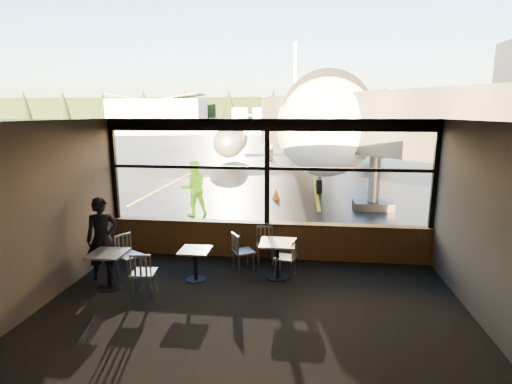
% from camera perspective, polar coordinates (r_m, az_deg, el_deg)
% --- Properties ---
extents(ground_plane, '(520.00, 520.00, 0.00)m').
position_cam_1_polar(ground_plane, '(129.70, 6.57, 9.59)').
color(ground_plane, black).
rests_on(ground_plane, ground).
extents(carpet_floor, '(8.00, 6.00, 0.01)m').
position_cam_1_polar(carpet_floor, '(7.63, -0.67, -17.13)').
color(carpet_floor, black).
rests_on(carpet_floor, ground).
extents(ceiling, '(8.00, 6.00, 0.04)m').
position_cam_1_polar(ceiling, '(6.71, -0.74, 10.10)').
color(ceiling, '#38332D').
rests_on(ceiling, ground).
extents(wall_left, '(0.04, 6.00, 3.50)m').
position_cam_1_polar(wall_left, '(8.47, -28.68, -3.02)').
color(wall_left, '#4A423B').
rests_on(wall_left, ground).
extents(wall_right, '(0.04, 6.00, 3.50)m').
position_cam_1_polar(wall_right, '(7.58, 30.96, -4.79)').
color(wall_right, '#4A423B').
rests_on(wall_right, ground).
extents(wall_back, '(8.00, 0.04, 3.50)m').
position_cam_1_polar(wall_back, '(4.20, -6.30, -15.48)').
color(wall_back, '#4A423B').
rests_on(wall_back, ground).
extents(window_sill, '(8.00, 0.28, 0.90)m').
position_cam_1_polar(window_sill, '(10.20, 1.55, -6.94)').
color(window_sill, '#56381A').
rests_on(window_sill, ground).
extents(window_header, '(8.00, 0.18, 0.30)m').
position_cam_1_polar(window_header, '(9.69, 1.64, 9.57)').
color(window_header, black).
rests_on(window_header, ground).
extents(mullion_left, '(0.12, 0.12, 2.60)m').
position_cam_1_polar(mullion_left, '(10.89, -19.60, 3.03)').
color(mullion_left, black).
rests_on(mullion_left, ground).
extents(mullion_centre, '(0.12, 0.12, 2.60)m').
position_cam_1_polar(mullion_centre, '(9.80, 1.60, 2.83)').
color(mullion_centre, black).
rests_on(mullion_centre, ground).
extents(mullion_right, '(0.12, 0.12, 2.60)m').
position_cam_1_polar(mullion_right, '(10.23, 24.24, 2.19)').
color(mullion_right, black).
rests_on(mullion_right, ground).
extents(window_transom, '(8.00, 0.10, 0.08)m').
position_cam_1_polar(window_transom, '(9.78, 1.60, 3.41)').
color(window_transom, black).
rests_on(window_transom, ground).
extents(airliner, '(33.17, 38.85, 11.24)m').
position_cam_1_polar(airliner, '(30.43, 6.80, 14.93)').
color(airliner, white).
rests_on(airliner, ground_plane).
extents(jet_bridge, '(8.69, 10.62, 4.63)m').
position_cam_1_polar(jet_bridge, '(15.45, 17.05, 5.87)').
color(jet_bridge, '#272729').
rests_on(jet_bridge, ground_plane).
extents(cafe_table_near, '(0.76, 0.76, 0.84)m').
position_cam_1_polar(cafe_table_near, '(9.01, 3.06, -9.69)').
color(cafe_table_near, gray).
rests_on(cafe_table_near, carpet_floor).
extents(cafe_table_mid, '(0.65, 0.65, 0.71)m').
position_cam_1_polar(cafe_table_mid, '(9.00, -8.63, -10.26)').
color(cafe_table_mid, gray).
rests_on(cafe_table_mid, carpet_floor).
extents(cafe_table_left, '(0.72, 0.72, 0.79)m').
position_cam_1_polar(cafe_table_left, '(9.04, -20.25, -10.48)').
color(cafe_table_left, '#A29D95').
rests_on(cafe_table_left, carpet_floor).
extents(chair_near_e, '(0.59, 0.59, 0.90)m').
position_cam_1_polar(chair_near_e, '(9.05, 4.23, -9.39)').
color(chair_near_e, '#ADA89C').
rests_on(chair_near_e, carpet_floor).
extents(chair_near_w, '(0.70, 0.70, 0.93)m').
position_cam_1_polar(chair_near_w, '(9.35, -1.81, -8.55)').
color(chair_near_w, '#AFA99E').
rests_on(chair_near_w, carpet_floor).
extents(chair_near_n, '(0.57, 0.57, 0.91)m').
position_cam_1_polar(chair_near_n, '(9.82, 1.35, -7.65)').
color(chair_near_n, beige).
rests_on(chair_near_n, carpet_floor).
extents(chair_mid_s, '(0.58, 0.58, 0.95)m').
position_cam_1_polar(chair_mid_s, '(8.47, -15.70, -11.09)').
color(chair_mid_s, '#B4AEA3').
rests_on(chair_mid_s, carpet_floor).
extents(chair_mid_w, '(0.72, 0.72, 0.96)m').
position_cam_1_polar(chair_mid_w, '(9.48, -17.64, -8.72)').
color(chair_mid_w, '#ABA79B').
rests_on(chair_mid_w, carpet_floor).
extents(passenger, '(0.80, 0.71, 1.84)m').
position_cam_1_polar(passenger, '(9.43, -21.10, -6.27)').
color(passenger, black).
rests_on(passenger, carpet_floor).
extents(ground_crew, '(1.20, 1.12, 1.97)m').
position_cam_1_polar(ground_crew, '(14.45, -8.89, 0.55)').
color(ground_crew, '#BFF219').
rests_on(ground_crew, ground_plane).
extents(cone_nose, '(0.34, 0.34, 0.48)m').
position_cam_1_polar(cone_nose, '(16.96, 2.86, -0.30)').
color(cone_nose, orange).
rests_on(cone_nose, ground_plane).
extents(hangar_left, '(45.00, 18.00, 11.00)m').
position_cam_1_polar(hangar_left, '(202.47, -13.91, 11.47)').
color(hangar_left, silver).
rests_on(hangar_left, ground_plane).
extents(hangar_mid, '(38.00, 15.00, 10.00)m').
position_cam_1_polar(hangar_mid, '(194.66, 6.75, 11.59)').
color(hangar_mid, silver).
rests_on(hangar_mid, ground_plane).
extents(hangar_right, '(50.00, 20.00, 12.00)m').
position_cam_1_polar(hangar_right, '(196.75, 24.84, 10.94)').
color(hangar_right, silver).
rests_on(hangar_right, ground_plane).
extents(fuel_tank_a, '(8.00, 8.00, 6.00)m').
position_cam_1_polar(fuel_tank_a, '(194.12, -2.33, 11.07)').
color(fuel_tank_a, silver).
rests_on(fuel_tank_a, ground_plane).
extents(fuel_tank_b, '(8.00, 8.00, 6.00)m').
position_cam_1_polar(fuel_tank_b, '(192.79, 0.66, 11.08)').
color(fuel_tank_b, silver).
rests_on(fuel_tank_b, ground_plane).
extents(fuel_tank_c, '(8.00, 8.00, 6.00)m').
position_cam_1_polar(fuel_tank_c, '(191.96, 3.69, 11.05)').
color(fuel_tank_c, silver).
rests_on(fuel_tank_c, ground_plane).
extents(treeline, '(360.00, 3.00, 12.00)m').
position_cam_1_polar(treeline, '(219.66, 6.78, 11.81)').
color(treeline, black).
rests_on(treeline, ground_plane).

